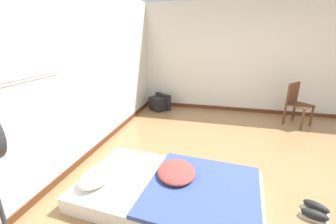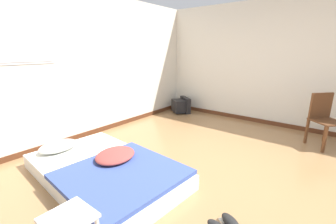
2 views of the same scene
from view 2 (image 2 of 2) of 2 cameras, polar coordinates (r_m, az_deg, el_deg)
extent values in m
plane|color=#997047|center=(3.01, 15.12, -16.97)|extent=(20.00, 20.00, 0.00)
cube|color=silver|center=(4.45, -19.57, 10.87)|extent=(7.81, 0.06, 2.60)
cube|color=#562D19|center=(4.67, -17.93, -4.63)|extent=(7.81, 0.02, 0.09)
cube|color=silver|center=(3.94, -34.35, 17.28)|extent=(0.97, 0.01, 1.00)
cube|color=white|center=(3.93, -34.32, 17.29)|extent=(0.90, 0.01, 0.93)
cube|color=silver|center=(5.21, 28.51, 10.45)|extent=(0.06, 7.98, 2.60)
cube|color=#562D19|center=(5.39, 26.74, -2.90)|extent=(0.02, 7.98, 0.09)
cube|color=silver|center=(3.08, -16.02, -14.19)|extent=(1.38, 2.18, 0.19)
ellipsoid|color=silver|center=(3.62, -26.12, -7.78)|extent=(0.54, 0.38, 0.14)
cube|color=#384C93|center=(2.73, -11.63, -15.16)|extent=(1.34, 1.31, 0.05)
ellipsoid|color=#993D38|center=(3.03, -13.25, -10.61)|extent=(0.64, 0.57, 0.11)
cube|color=black|center=(5.87, 2.69, 1.57)|extent=(0.44, 0.48, 0.32)
cube|color=black|center=(5.94, 4.42, 1.85)|extent=(0.37, 0.47, 0.40)
cube|color=#283342|center=(5.96, 4.97, 1.98)|extent=(0.23, 0.33, 0.29)
cube|color=brown|center=(4.36, 34.97, -5.75)|extent=(0.05, 0.05, 0.44)
cube|color=brown|center=(4.87, 35.11, -3.78)|extent=(0.05, 0.05, 0.44)
cube|color=brown|center=(4.62, 31.76, -4.20)|extent=(0.05, 0.05, 0.44)
cube|color=#55311A|center=(4.55, 35.48, -1.98)|extent=(0.60, 0.60, 0.02)
cube|color=brown|center=(4.63, 34.31, 1.40)|extent=(0.32, 0.30, 0.44)
cube|color=silver|center=(1.87, -24.03, -23.33)|extent=(0.32, 0.32, 0.03)
ellipsoid|color=black|center=(2.36, 15.75, -25.47)|extent=(0.23, 0.28, 0.09)
camera|label=1|loc=(1.83, -74.98, 12.69)|focal=24.00mm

